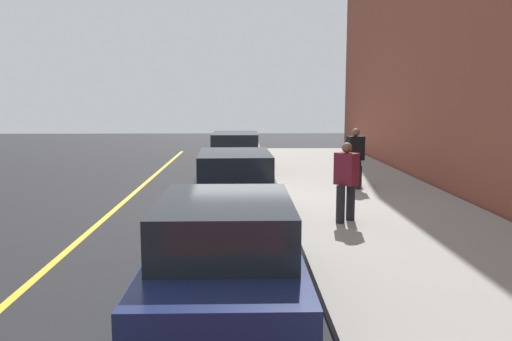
{
  "coord_description": "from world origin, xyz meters",
  "views": [
    {
      "loc": [
        -12.72,
        0.03,
        2.71
      ],
      "look_at": [
        -0.51,
        -0.28,
        1.01
      ],
      "focal_mm": 36.14,
      "sensor_mm": 36.0,
      "label": 1
    }
  ],
  "objects_px": {
    "parked_car_charcoal": "(235,184)",
    "pedestrian_black_coat": "(355,156)",
    "parked_car_silver": "(235,153)",
    "parked_car_navy": "(226,256)",
    "pedestrian_burgundy_coat": "(346,180)",
    "rolling_suitcase": "(357,175)"
  },
  "relations": [
    {
      "from": "parked_car_charcoal",
      "to": "pedestrian_black_coat",
      "type": "distance_m",
      "value": 4.47
    },
    {
      "from": "pedestrian_black_coat",
      "to": "rolling_suitcase",
      "type": "bearing_deg",
      "value": -20.15
    },
    {
      "from": "pedestrian_black_coat",
      "to": "rolling_suitcase",
      "type": "distance_m",
      "value": 0.79
    },
    {
      "from": "rolling_suitcase",
      "to": "pedestrian_black_coat",
      "type": "bearing_deg",
      "value": 159.85
    },
    {
      "from": "parked_car_charcoal",
      "to": "rolling_suitcase",
      "type": "distance_m",
      "value": 4.9
    },
    {
      "from": "pedestrian_black_coat",
      "to": "rolling_suitcase",
      "type": "relative_size",
      "value": 1.78
    },
    {
      "from": "parked_car_charcoal",
      "to": "pedestrian_burgundy_coat",
      "type": "xyz_separation_m",
      "value": [
        -1.23,
        -2.34,
        0.28
      ]
    },
    {
      "from": "parked_car_navy",
      "to": "rolling_suitcase",
      "type": "xyz_separation_m",
      "value": [
        8.83,
        -3.61,
        -0.3
      ]
    },
    {
      "from": "parked_car_navy",
      "to": "rolling_suitcase",
      "type": "distance_m",
      "value": 9.55
    },
    {
      "from": "parked_car_silver",
      "to": "pedestrian_burgundy_coat",
      "type": "relative_size",
      "value": 2.88
    },
    {
      "from": "parked_car_navy",
      "to": "pedestrian_black_coat",
      "type": "xyz_separation_m",
      "value": [
        8.37,
        -3.44,
        0.31
      ]
    },
    {
      "from": "pedestrian_black_coat",
      "to": "pedestrian_burgundy_coat",
      "type": "bearing_deg",
      "value": 165.28
    },
    {
      "from": "parked_car_navy",
      "to": "parked_car_silver",
      "type": "relative_size",
      "value": 0.9
    },
    {
      "from": "parked_car_silver",
      "to": "parked_car_navy",
      "type": "bearing_deg",
      "value": -179.72
    },
    {
      "from": "pedestrian_burgundy_coat",
      "to": "parked_car_silver",
      "type": "bearing_deg",
      "value": 16.88
    },
    {
      "from": "parked_car_silver",
      "to": "pedestrian_black_coat",
      "type": "distance_m",
      "value": 5.25
    },
    {
      "from": "rolling_suitcase",
      "to": "pedestrian_burgundy_coat",
      "type": "bearing_deg",
      "value": 164.71
    },
    {
      "from": "parked_car_navy",
      "to": "pedestrian_burgundy_coat",
      "type": "distance_m",
      "value": 4.9
    },
    {
      "from": "parked_car_silver",
      "to": "pedestrian_burgundy_coat",
      "type": "bearing_deg",
      "value": -163.12
    },
    {
      "from": "parked_car_navy",
      "to": "rolling_suitcase",
      "type": "height_order",
      "value": "parked_car_navy"
    },
    {
      "from": "pedestrian_black_coat",
      "to": "rolling_suitcase",
      "type": "xyz_separation_m",
      "value": [
        0.46,
        -0.17,
        -0.61
      ]
    },
    {
      "from": "parked_car_charcoal",
      "to": "rolling_suitcase",
      "type": "xyz_separation_m",
      "value": [
        3.33,
        -3.59,
        -0.3
      ]
    }
  ]
}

